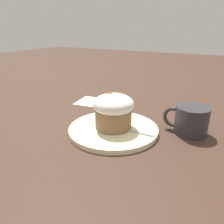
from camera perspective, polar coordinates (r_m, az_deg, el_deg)
The scene contains 6 objects.
ground_plane at distance 0.61m, azimuth 0.36°, elevation -5.07°, with size 4.00×4.00×0.00m, color #3D281E.
dessert_plate at distance 0.61m, azimuth 0.36°, elevation -4.53°, with size 0.25×0.25×0.01m.
carrot_cake at distance 0.59m, azimuth -0.00°, elevation 0.53°, with size 0.11×0.11×0.10m.
spoon at distance 0.59m, azimuth 3.17°, elevation -4.48°, with size 0.12×0.03×0.01m.
coffee_cup at distance 0.62m, azimuth 19.81°, elevation -2.04°, with size 0.12×0.09×0.08m.
paper_napkin at distance 0.85m, azimuth -4.71°, elevation 2.68°, with size 0.14×0.12×0.00m.
Camera 1 is at (-0.26, 0.48, 0.27)m, focal length 35.00 mm.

